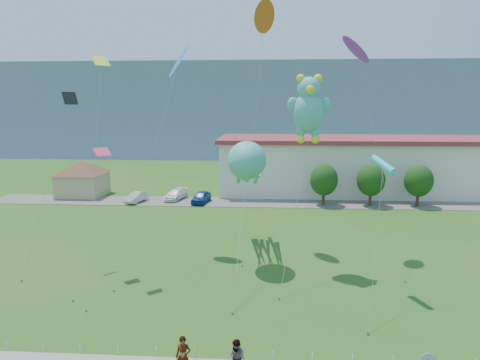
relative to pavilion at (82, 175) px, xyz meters
name	(u,v)px	position (x,y,z in m)	size (l,w,h in m)	color
ground	(217,344)	(24.00, -38.00, -3.02)	(160.00, 160.00, 0.00)	#215618
parking_strip	(247,202)	(24.00, -3.00, -2.99)	(70.00, 6.00, 0.06)	#59544C
hill_ridge	(260,108)	(24.00, 82.00, 9.48)	(160.00, 50.00, 25.00)	slate
pavilion	(82,175)	(0.00, 0.00, 0.00)	(9.20, 9.20, 5.00)	tan
warehouse	(423,165)	(50.00, 6.00, 1.10)	(61.00, 15.00, 8.20)	beige
rope_fence	(214,354)	(24.00, -39.30, -2.77)	(26.05, 0.05, 0.50)	white
tree_near	(324,180)	(34.00, -4.00, 0.36)	(3.60, 3.60, 5.47)	#3F2B19
tree_mid	(371,180)	(40.00, -4.00, 0.36)	(3.60, 3.60, 5.47)	#3F2B19
tree_far	(419,181)	(46.00, -4.00, 0.36)	(3.60, 3.60, 5.47)	#3F2B19
pedestrian_left	(183,357)	(22.77, -40.95, -1.93)	(0.72, 0.47, 1.98)	gray
pedestrian_right	(237,359)	(25.33, -40.98, -1.97)	(0.93, 0.72, 1.91)	gray
parked_car_silver	(137,197)	(9.13, -3.99, -2.29)	(1.42, 4.08, 1.34)	#B9B8BF
parked_car_white	(176,195)	(14.04, -2.06, -2.27)	(1.93, 4.75, 1.38)	white
parked_car_blue	(201,197)	(17.88, -3.80, -2.20)	(1.81, 4.51, 1.54)	navy
octopus_kite	(248,168)	(25.03, -24.53, 4.76)	(3.04, 16.02, 10.07)	teal
teddy_bear_kite	(309,107)	(29.73, -25.96, 9.66)	(3.90, 7.50, 15.13)	teal
small_kite_purple	(357,54)	(34.08, -21.47, 14.03)	(3.77, 8.35, 18.17)	purple
small_kite_black	(64,119)	(10.71, -26.32, 8.71)	(3.01, 5.52, 13.81)	black
small_kite_cyan	(383,166)	(34.38, -30.29, 5.77)	(2.28, 7.41, 9.30)	#2DBECB
small_kite_orange	(264,23)	(26.19, -19.75, 16.95)	(2.47, 7.72, 21.22)	#D65217
small_kite_pink	(100,166)	(14.24, -28.58, 5.36)	(1.29, 6.20, 9.80)	#D72F4E
small_kite_yellow	(99,91)	(14.72, -29.11, 10.76)	(1.46, 7.29, 16.39)	#D3EC37
small_kite_blue	(177,66)	(18.81, -21.80, 13.15)	(3.76, 10.96, 17.27)	blue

